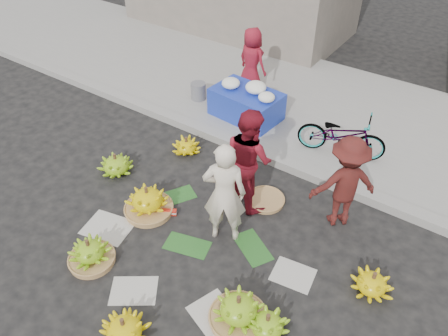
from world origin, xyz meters
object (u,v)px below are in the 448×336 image
Objects in this scene: banana_bunch_0 at (148,201)px; vendor_cream at (225,194)px; flower_table at (247,102)px; banana_bunch_4 at (238,310)px; bicycle at (342,135)px.

vendor_cream reaches higher than banana_bunch_0.
vendor_cream is at bearing -58.33° from flower_table.
flower_table is at bearing 92.25° from banana_bunch_0.
bicycle is (-0.29, 3.72, 0.31)m from banana_bunch_4.
banana_bunch_4 is 1.54m from vendor_cream.
banana_bunch_0 is 1.02× the size of banana_bunch_4.
vendor_cream is 3.11m from flower_table.
vendor_cream reaches higher than flower_table.
bicycle is (0.64, 2.66, -0.30)m from vendor_cream.
flower_table is 2.01m from bicycle.
vendor_cream is 1.08× the size of bicycle.
flower_table reaches higher than banana_bunch_4.
bicycle reaches higher than flower_table.
bicycle is at bearing 94.41° from banana_bunch_4.
banana_bunch_0 is 0.52× the size of bicycle.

